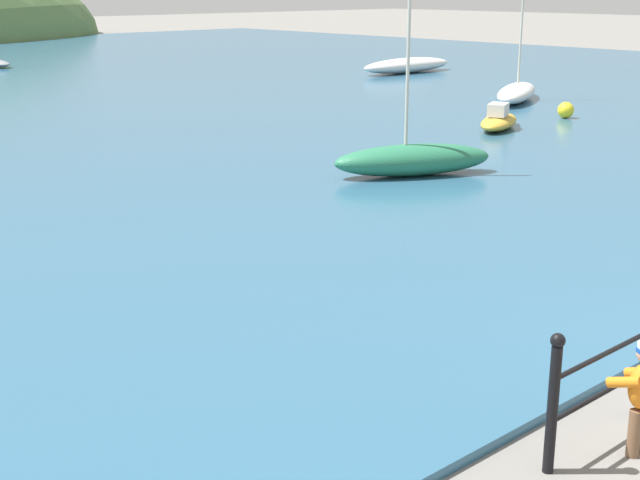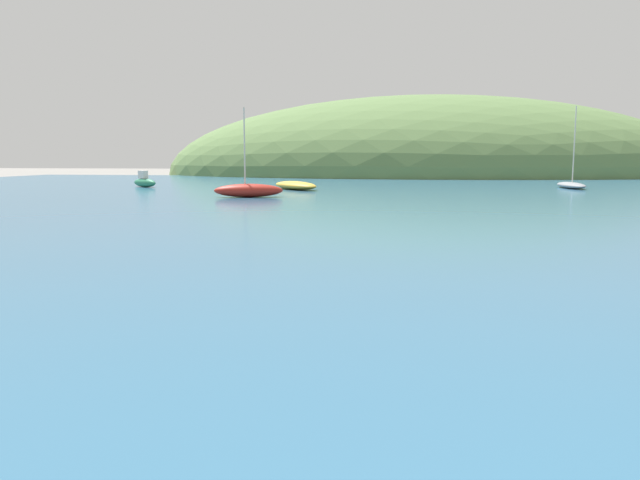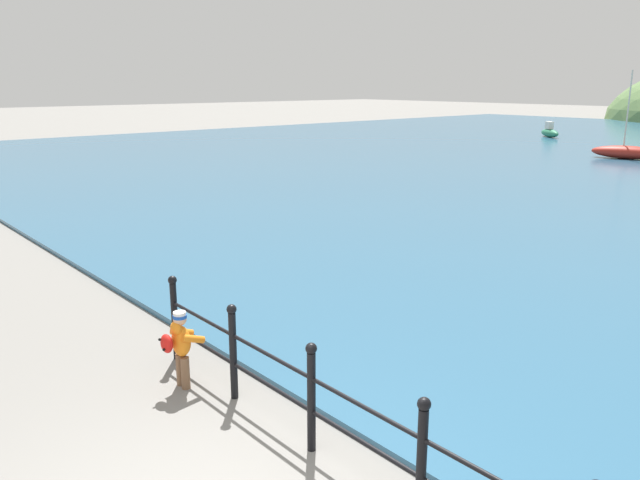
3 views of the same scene
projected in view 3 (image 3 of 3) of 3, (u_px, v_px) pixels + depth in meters
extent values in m
cylinder|color=black|center=(175.00, 321.00, 8.57)|extent=(0.09, 0.09, 1.10)
sphere|color=black|center=(172.00, 280.00, 8.43)|extent=(0.12, 0.12, 0.12)
cylinder|color=black|center=(233.00, 356.00, 7.49)|extent=(0.09, 0.09, 1.10)
sphere|color=black|center=(232.00, 309.00, 7.35)|extent=(0.12, 0.12, 0.12)
cylinder|color=black|center=(311.00, 402.00, 6.41)|extent=(0.09, 0.09, 1.10)
sphere|color=black|center=(311.00, 348.00, 6.26)|extent=(0.12, 0.12, 0.12)
cylinder|color=black|center=(421.00, 467.00, 5.33)|extent=(0.09, 0.09, 1.10)
sphere|color=black|center=(424.00, 404.00, 5.18)|extent=(0.12, 0.12, 0.12)
cylinder|color=black|center=(362.00, 406.00, 5.80)|extent=(7.35, 0.04, 0.04)
cylinder|color=black|center=(361.00, 441.00, 5.89)|extent=(7.35, 0.04, 0.04)
cylinder|color=brown|center=(180.00, 369.00, 7.90)|extent=(0.11, 0.11, 0.42)
cylinder|color=brown|center=(185.00, 373.00, 7.81)|extent=(0.11, 0.11, 0.42)
ellipsoid|color=orange|center=(181.00, 341.00, 7.76)|extent=(0.30, 0.22, 0.40)
ellipsoid|color=orange|center=(176.00, 329.00, 7.67)|extent=(0.20, 0.12, 0.18)
cylinder|color=orange|center=(182.00, 332.00, 7.91)|extent=(0.09, 0.31, 0.19)
cylinder|color=orange|center=(193.00, 339.00, 7.69)|extent=(0.09, 0.31, 0.19)
sphere|color=tan|center=(180.00, 319.00, 7.68)|extent=(0.17, 0.17, 0.17)
cylinder|color=#194CB2|center=(180.00, 316.00, 7.68)|extent=(0.17, 0.17, 0.04)
cylinder|color=silver|center=(180.00, 313.00, 7.67)|extent=(0.16, 0.16, 0.04)
ellipsoid|color=red|center=(167.00, 344.00, 7.63)|extent=(0.22, 0.13, 0.24)
sphere|color=black|center=(160.00, 340.00, 7.61)|extent=(0.04, 0.04, 0.04)
sphere|color=black|center=(164.00, 350.00, 7.56)|extent=(0.04, 0.04, 0.04)
ellipsoid|color=maroon|center=(627.00, 152.00, 30.50)|extent=(3.40, 1.76, 0.64)
cylinder|color=beige|center=(628.00, 108.00, 30.07)|extent=(0.07, 0.07, 3.58)
ellipsoid|color=#287551|center=(550.00, 133.00, 42.60)|extent=(2.33, 1.99, 0.54)
cube|color=silver|center=(549.00, 125.00, 42.65)|extent=(0.75, 0.69, 0.49)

